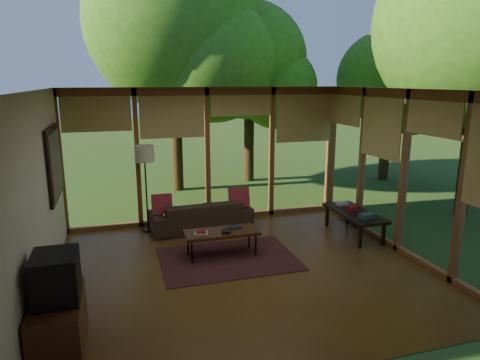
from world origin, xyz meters
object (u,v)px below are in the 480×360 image
object	(u,v)px
television	(56,277)
side_console	(354,214)
media_cabinet	(59,325)
floor_lamp	(145,159)
coffee_table	(222,233)
sofa	(201,215)

from	to	relation	value
television	side_console	world-z (taller)	television
media_cabinet	floor_lamp	xyz separation A→B (m)	(1.21, 3.56, 1.11)
television	side_console	xyz separation A→B (m)	(4.85, 2.21, -0.44)
media_cabinet	television	bearing A→B (deg)	0.00
television	coffee_table	bearing A→B (deg)	41.24
sofa	side_console	world-z (taller)	sofa
media_cabinet	television	size ratio (longest dim) A/B	1.82
sofa	coffee_table	distance (m)	1.40
sofa	television	size ratio (longest dim) A/B	3.51
side_console	media_cabinet	bearing A→B (deg)	-155.56
television	floor_lamp	distance (m)	3.79
sofa	television	bearing A→B (deg)	52.45
sofa	side_console	bearing A→B (deg)	152.03
television	coffee_table	distance (m)	3.04
media_cabinet	side_console	distance (m)	5.35
media_cabinet	floor_lamp	world-z (taller)	floor_lamp
floor_lamp	side_console	size ratio (longest dim) A/B	1.18
media_cabinet	coffee_table	xyz separation A→B (m)	(2.28, 1.98, 0.09)
television	side_console	bearing A→B (deg)	24.53
coffee_table	side_console	world-z (taller)	side_console
media_cabinet	coffee_table	bearing A→B (deg)	40.99
sofa	media_cabinet	size ratio (longest dim) A/B	1.93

